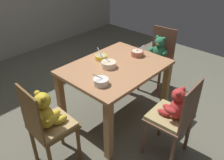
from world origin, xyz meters
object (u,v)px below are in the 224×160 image
object	(u,v)px
porridge_bowl_white_near_left	(101,81)
porridge_bowl_terracotta_near_right	(137,53)
teddy_chair_near_front	(174,113)
porridge_bowl_cream_center	(109,64)
dining_table	(115,76)
teddy_chair_near_right	(158,54)
porridge_bowl_yellow_far_center	(101,57)
teddy_chair_near_left	(47,119)

from	to	relation	value
porridge_bowl_white_near_left	porridge_bowl_terracotta_near_right	world-z (taller)	same
teddy_chair_near_front	porridge_bowl_cream_center	bearing A→B (deg)	-0.89
dining_table	porridge_bowl_cream_center	bearing A→B (deg)	155.05
teddy_chair_near_right	dining_table	bearing A→B (deg)	-3.77
teddy_chair_near_front	porridge_bowl_yellow_far_center	distance (m)	1.02
teddy_chair_near_left	porridge_bowl_yellow_far_center	distance (m)	0.97
teddy_chair_near_front	porridge_bowl_white_near_left	xyz separation A→B (m)	(-0.32, 0.62, 0.23)
teddy_chair_near_left	teddy_chair_near_front	world-z (taller)	teddy_chair_near_left
teddy_chair_near_left	porridge_bowl_white_near_left	xyz separation A→B (m)	(0.53, -0.13, 0.20)
teddy_chair_near_left	porridge_bowl_cream_center	distance (m)	0.86
teddy_chair_near_front	dining_table	bearing A→B (deg)	-6.13
porridge_bowl_terracotta_near_right	porridge_bowl_cream_center	size ratio (longest dim) A/B	0.94
porridge_bowl_white_near_left	porridge_bowl_yellow_far_center	size ratio (longest dim) A/B	1.03
teddy_chair_near_right	teddy_chair_near_front	world-z (taller)	teddy_chair_near_front
teddy_chair_near_left	porridge_bowl_yellow_far_center	bearing A→B (deg)	18.17
dining_table	porridge_bowl_cream_center	distance (m)	0.17
porridge_bowl_terracotta_near_right	dining_table	bearing A→B (deg)	177.66
porridge_bowl_white_near_left	porridge_bowl_yellow_far_center	world-z (taller)	porridge_bowl_white_near_left
teddy_chair_near_front	porridge_bowl_cream_center	xyz separation A→B (m)	(-0.02, 0.80, 0.23)
teddy_chair_near_front	porridge_bowl_yellow_far_center	xyz separation A→B (m)	(0.06, 1.00, 0.22)
porridge_bowl_yellow_far_center	porridge_bowl_cream_center	bearing A→B (deg)	-112.68
porridge_bowl_yellow_far_center	porridge_bowl_cream_center	size ratio (longest dim) A/B	0.93
teddy_chair_near_left	porridge_bowl_terracotta_near_right	size ratio (longest dim) A/B	6.11
teddy_chair_near_front	porridge_bowl_terracotta_near_right	size ratio (longest dim) A/B	5.89
teddy_chair_near_front	porridge_bowl_terracotta_near_right	xyz separation A→B (m)	(0.41, 0.75, 0.23)
porridge_bowl_yellow_far_center	porridge_bowl_cream_center	xyz separation A→B (m)	(-0.08, -0.20, 0.01)
porridge_bowl_cream_center	teddy_chair_near_left	bearing A→B (deg)	-176.54
teddy_chair_near_left	teddy_chair_near_front	distance (m)	1.14
porridge_bowl_yellow_far_center	teddy_chair_near_right	bearing A→B (deg)	-12.37
dining_table	porridge_bowl_yellow_far_center	world-z (taller)	porridge_bowl_yellow_far_center
teddy_chair_near_front	porridge_bowl_cream_center	distance (m)	0.83
teddy_chair_near_left	teddy_chair_near_right	bearing A→B (deg)	4.60
teddy_chair_near_left	porridge_bowl_white_near_left	world-z (taller)	teddy_chair_near_left
teddy_chair_near_right	porridge_bowl_white_near_left	xyz separation A→B (m)	(-1.28, -0.18, 0.22)
teddy_chair_near_front	porridge_bowl_white_near_left	size ratio (longest dim) A/B	5.80
dining_table	teddy_chair_near_right	bearing A→B (deg)	1.90
teddy_chair_near_right	porridge_bowl_terracotta_near_right	bearing A→B (deg)	-1.01
teddy_chair_near_left	teddy_chair_near_right	world-z (taller)	teddy_chair_near_left
teddy_chair_near_front	porridge_bowl_white_near_left	world-z (taller)	teddy_chair_near_front
teddy_chair_near_front	porridge_bowl_yellow_far_center	size ratio (longest dim) A/B	5.95
dining_table	teddy_chair_near_right	distance (m)	0.92
porridge_bowl_terracotta_near_right	porridge_bowl_cream_center	distance (m)	0.44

